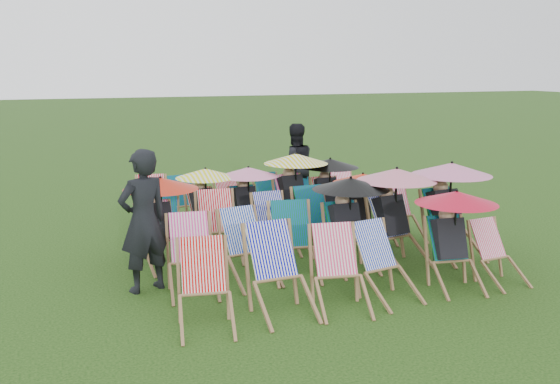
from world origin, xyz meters
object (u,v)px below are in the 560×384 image
object	(u,v)px
person_left	(143,221)
person_rear	(295,166)
deckchair_0	(205,287)
deckchair_29	(345,189)
deckchair_5	(499,254)

from	to	relation	value
person_left	person_rear	size ratio (longest dim) A/B	1.07
deckchair_0	deckchair_29	bearing A→B (deg)	58.28
person_left	person_rear	bearing A→B (deg)	-153.97
deckchair_5	person_left	bearing A→B (deg)	157.53
deckchair_29	person_left	distance (m)	5.55
person_rear	person_left	bearing A→B (deg)	51.47
deckchair_29	deckchair_5	bearing A→B (deg)	-85.78
person_left	deckchair_0	bearing A→B (deg)	86.92
deckchair_0	person_left	distance (m)	1.57
deckchair_29	person_left	size ratio (longest dim) A/B	0.47
deckchair_5	deckchair_29	distance (m)	4.60
person_left	deckchair_29	bearing A→B (deg)	-164.46
deckchair_0	deckchair_5	distance (m)	4.05
person_left	person_rear	distance (m)	5.18
deckchair_5	person_left	distance (m)	4.73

